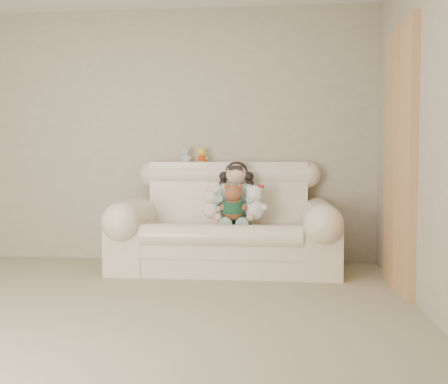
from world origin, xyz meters
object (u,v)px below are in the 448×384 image
at_px(seated_child, 236,193).
at_px(brown_teddy, 233,199).
at_px(white_cat, 254,199).
at_px(sofa, 225,216).
at_px(cream_teddy, 211,202).

distance_m(seated_child, brown_teddy, 0.24).
height_order(brown_teddy, white_cat, brown_teddy).
distance_m(sofa, white_cat, 0.34).
bearing_deg(seated_child, cream_teddy, -144.47).
relative_size(brown_teddy, white_cat, 1.02).
distance_m(white_cat, cream_teddy, 0.40).
bearing_deg(cream_teddy, white_cat, 19.37).
xyz_separation_m(seated_child, white_cat, (0.18, -0.17, -0.04)).
height_order(sofa, brown_teddy, sofa).
height_order(seated_child, white_cat, seated_child).
bearing_deg(cream_teddy, brown_teddy, 3.60).
relative_size(white_cat, cream_teddy, 1.19).
relative_size(sofa, cream_teddy, 6.53).
distance_m(sofa, brown_teddy, 0.25).
height_order(sofa, cream_teddy, sofa).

